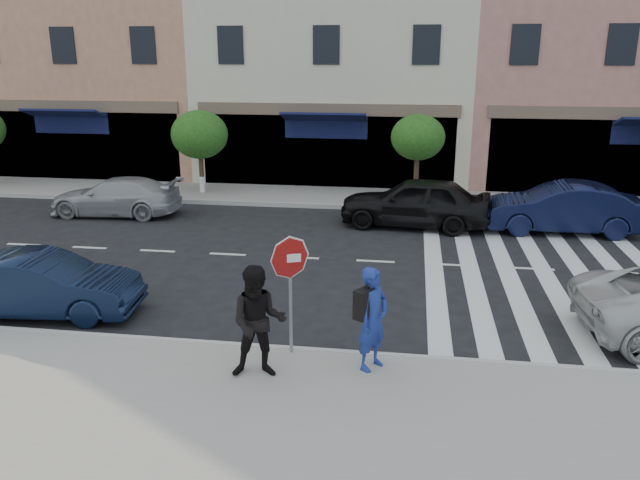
{
  "coord_description": "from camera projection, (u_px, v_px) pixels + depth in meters",
  "views": [
    {
      "loc": [
        2.84,
        -11.49,
        5.26
      ],
      "look_at": [
        0.96,
        1.12,
        1.4
      ],
      "focal_mm": 35.0,
      "sensor_mm": 36.0,
      "label": 1
    }
  ],
  "objects": [
    {
      "name": "ground",
      "position": [
        266.0,
        319.0,
        12.8
      ],
      "size": [
        120.0,
        120.0,
        0.0
      ],
      "primitive_type": "plane",
      "color": "black",
      "rests_on": "ground"
    },
    {
      "name": "sidewalk_near",
      "position": [
        208.0,
        417.0,
        9.23
      ],
      "size": [
        60.0,
        4.5,
        0.15
      ],
      "primitive_type": "cube",
      "color": "gray",
      "rests_on": "ground"
    },
    {
      "name": "sidewalk_far",
      "position": [
        334.0,
        197.0,
        23.19
      ],
      "size": [
        60.0,
        3.0,
        0.15
      ],
      "primitive_type": "cube",
      "color": "gray",
      "rests_on": "ground"
    },
    {
      "name": "building_west_mid",
      "position": [
        112.0,
        12.0,
        28.42
      ],
      "size": [
        10.0,
        9.0,
        14.0
      ],
      "primitive_type": "cube",
      "color": "tan",
      "rests_on": "ground"
    },
    {
      "name": "building_centre",
      "position": [
        340.0,
        46.0,
        27.37
      ],
      "size": [
        11.0,
        9.0,
        11.0
      ],
      "primitive_type": "cube",
      "color": "beige",
      "rests_on": "ground"
    },
    {
      "name": "building_east_mid",
      "position": [
        633.0,
        20.0,
        25.39
      ],
      "size": [
        13.0,
        9.0,
        13.0
      ],
      "primitive_type": "cube",
      "color": "tan",
      "rests_on": "ground"
    },
    {
      "name": "street_tree_wb",
      "position": [
        200.0,
        135.0,
        23.06
      ],
      "size": [
        2.1,
        2.1,
        3.06
      ],
      "color": "#473323",
      "rests_on": "sidewalk_far"
    },
    {
      "name": "street_tree_c",
      "position": [
        418.0,
        138.0,
        21.92
      ],
      "size": [
        1.9,
        1.9,
        3.04
      ],
      "color": "#473323",
      "rests_on": "sidewalk_far"
    },
    {
      "name": "stop_sign",
      "position": [
        290.0,
        268.0,
        10.6
      ],
      "size": [
        0.72,
        0.3,
        2.15
      ],
      "rotation": [
        0.0,
        0.0,
        0.35
      ],
      "color": "gray",
      "rests_on": "sidewalk_near"
    },
    {
      "name": "photographer",
      "position": [
        373.0,
        319.0,
        10.28
      ],
      "size": [
        0.71,
        0.77,
        1.77
      ],
      "primitive_type": "imported",
      "rotation": [
        0.0,
        0.0,
        0.99
      ],
      "color": "navy",
      "rests_on": "sidewalk_near"
    },
    {
      "name": "walker",
      "position": [
        258.0,
        322.0,
        10.01
      ],
      "size": [
        1.03,
        0.87,
        1.89
      ],
      "primitive_type": "imported",
      "rotation": [
        0.0,
        0.0,
        0.18
      ],
      "color": "black",
      "rests_on": "sidewalk_near"
    },
    {
      "name": "car_near_mid",
      "position": [
        42.0,
        285.0,
        12.83
      ],
      "size": [
        4.07,
        1.75,
        1.3
      ],
      "primitive_type": "imported",
      "rotation": [
        0.0,
        0.0,
        1.66
      ],
      "color": "black",
      "rests_on": "ground"
    },
    {
      "name": "car_far_left",
      "position": [
        116.0,
        197.0,
        20.79
      ],
      "size": [
        4.37,
        1.89,
        1.25
      ],
      "primitive_type": "imported",
      "rotation": [
        0.0,
        0.0,
        -1.54
      ],
      "color": "#9FA0A4",
      "rests_on": "ground"
    },
    {
      "name": "car_far_mid",
      "position": [
        415.0,
        202.0,
        19.35
      ],
      "size": [
        4.78,
        2.33,
        1.57
      ],
      "primitive_type": "imported",
      "rotation": [
        0.0,
        0.0,
        -1.68
      ],
      "color": "black",
      "rests_on": "ground"
    },
    {
      "name": "car_far_right",
      "position": [
        562.0,
        208.0,
        18.74
      ],
      "size": [
        4.58,
        1.61,
        1.51
      ],
      "primitive_type": "imported",
      "rotation": [
        0.0,
        0.0,
        -1.57
      ],
      "color": "black",
      "rests_on": "ground"
    }
  ]
}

